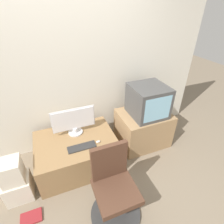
{
  "coord_description": "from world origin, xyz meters",
  "views": [
    {
      "loc": [
        -0.29,
        -1.08,
        2.09
      ],
      "look_at": [
        0.5,
        0.9,
        0.71
      ],
      "focal_mm": 28.0,
      "sensor_mm": 36.0,
      "label": 1
    }
  ],
  "objects_px": {
    "main_monitor": "(74,121)",
    "mouse": "(98,142)",
    "book": "(31,218)",
    "crt_tv": "(148,101)",
    "keyboard": "(82,147)",
    "office_chair": "(114,191)",
    "cardboard_box_lower": "(19,188)"
  },
  "relations": [
    {
      "from": "main_monitor",
      "to": "mouse",
      "type": "bearing_deg",
      "value": -53.27
    },
    {
      "from": "mouse",
      "to": "office_chair",
      "type": "xyz_separation_m",
      "value": [
        -0.05,
        -0.69,
        -0.11
      ]
    },
    {
      "from": "office_chair",
      "to": "cardboard_box_lower",
      "type": "distance_m",
      "value": 1.2
    },
    {
      "from": "main_monitor",
      "to": "cardboard_box_lower",
      "type": "xyz_separation_m",
      "value": [
        -0.82,
        -0.41,
        -0.51
      ]
    },
    {
      "from": "main_monitor",
      "to": "mouse",
      "type": "height_order",
      "value": "main_monitor"
    },
    {
      "from": "main_monitor",
      "to": "office_chair",
      "type": "height_order",
      "value": "office_chair"
    },
    {
      "from": "crt_tv",
      "to": "keyboard",
      "type": "bearing_deg",
      "value": -168.52
    },
    {
      "from": "crt_tv",
      "to": "office_chair",
      "type": "bearing_deg",
      "value": -135.4
    },
    {
      "from": "main_monitor",
      "to": "office_chair",
      "type": "bearing_deg",
      "value": -79.14
    },
    {
      "from": "office_chair",
      "to": "book",
      "type": "relative_size",
      "value": 3.96
    },
    {
      "from": "crt_tv",
      "to": "book",
      "type": "bearing_deg",
      "value": -160.58
    },
    {
      "from": "main_monitor",
      "to": "mouse",
      "type": "xyz_separation_m",
      "value": [
        0.24,
        -0.32,
        -0.19
      ]
    },
    {
      "from": "keyboard",
      "to": "mouse",
      "type": "bearing_deg",
      "value": 2.03
    },
    {
      "from": "keyboard",
      "to": "office_chair",
      "type": "relative_size",
      "value": 0.4
    },
    {
      "from": "crt_tv",
      "to": "cardboard_box_lower",
      "type": "height_order",
      "value": "crt_tv"
    },
    {
      "from": "crt_tv",
      "to": "main_monitor",
      "type": "bearing_deg",
      "value": 174.36
    },
    {
      "from": "office_chair",
      "to": "book",
      "type": "bearing_deg",
      "value": 164.12
    },
    {
      "from": "main_monitor",
      "to": "keyboard",
      "type": "xyz_separation_m",
      "value": [
        0.01,
        -0.33,
        -0.2
      ]
    },
    {
      "from": "keyboard",
      "to": "book",
      "type": "distance_m",
      "value": 0.95
    },
    {
      "from": "keyboard",
      "to": "mouse",
      "type": "xyz_separation_m",
      "value": [
        0.23,
        0.01,
        0.01
      ]
    },
    {
      "from": "cardboard_box_lower",
      "to": "mouse",
      "type": "bearing_deg",
      "value": 4.74
    },
    {
      "from": "office_chair",
      "to": "cardboard_box_lower",
      "type": "xyz_separation_m",
      "value": [
        -1.01,
        0.6,
        -0.22
      ]
    },
    {
      "from": "main_monitor",
      "to": "book",
      "type": "relative_size",
      "value": 2.61
    },
    {
      "from": "main_monitor",
      "to": "book",
      "type": "height_order",
      "value": "main_monitor"
    },
    {
      "from": "cardboard_box_lower",
      "to": "book",
      "type": "xyz_separation_m",
      "value": [
        0.1,
        -0.34,
        -0.14
      ]
    },
    {
      "from": "cardboard_box_lower",
      "to": "book",
      "type": "distance_m",
      "value": 0.38
    },
    {
      "from": "crt_tv",
      "to": "cardboard_box_lower",
      "type": "distance_m",
      "value": 2.06
    },
    {
      "from": "main_monitor",
      "to": "book",
      "type": "distance_m",
      "value": 1.22
    },
    {
      "from": "crt_tv",
      "to": "book",
      "type": "distance_m",
      "value": 2.09
    },
    {
      "from": "keyboard",
      "to": "book",
      "type": "xyz_separation_m",
      "value": [
        -0.73,
        -0.42,
        -0.45
      ]
    },
    {
      "from": "keyboard",
      "to": "crt_tv",
      "type": "height_order",
      "value": "crt_tv"
    },
    {
      "from": "book",
      "to": "crt_tv",
      "type": "bearing_deg",
      "value": 19.42
    }
  ]
}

